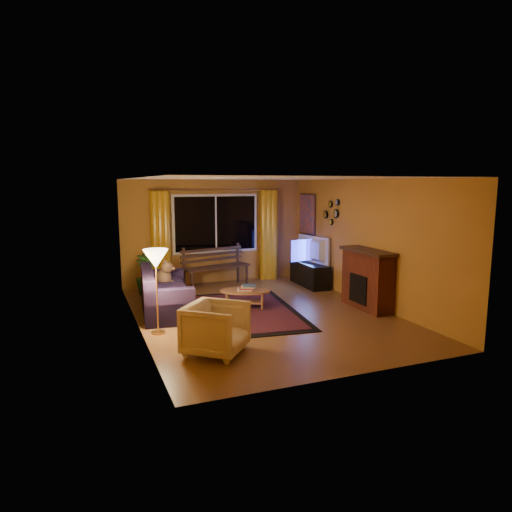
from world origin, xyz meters
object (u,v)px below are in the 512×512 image
object	(u,v)px
floor_lamp	(157,292)
armchair	(216,326)
coffee_table	(245,299)
bench	(216,277)
sofa	(166,291)
tv_console	(310,274)

from	to	relation	value
floor_lamp	armchair	bearing A→B (deg)	-62.55
armchair	coffee_table	bearing A→B (deg)	10.53
bench	armchair	world-z (taller)	armchair
armchair	coffee_table	xyz separation A→B (m)	(1.22, 2.12, -0.23)
armchair	floor_lamp	distance (m)	1.38
sofa	armchair	bearing A→B (deg)	-77.61
floor_lamp	coffee_table	world-z (taller)	floor_lamp
sofa	bench	bearing A→B (deg)	53.86
coffee_table	bench	bearing A→B (deg)	90.45
floor_lamp	bench	bearing A→B (deg)	57.14
floor_lamp	sofa	bearing A→B (deg)	73.53
sofa	floor_lamp	size ratio (longest dim) A/B	1.46
coffee_table	floor_lamp	bearing A→B (deg)	-153.46
bench	floor_lamp	world-z (taller)	floor_lamp
floor_lamp	tv_console	xyz separation A→B (m)	(3.96, 2.22, -0.41)
bench	coffee_table	xyz separation A→B (m)	(0.01, -1.91, -0.07)
bench	tv_console	size ratio (longest dim) A/B	1.24
bench	armchair	xyz separation A→B (m)	(-1.20, -4.03, 0.16)
bench	sofa	bearing A→B (deg)	-146.18
bench	tv_console	bearing A→B (deg)	-29.88
bench	floor_lamp	distance (m)	3.40
sofa	floor_lamp	world-z (taller)	floor_lamp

